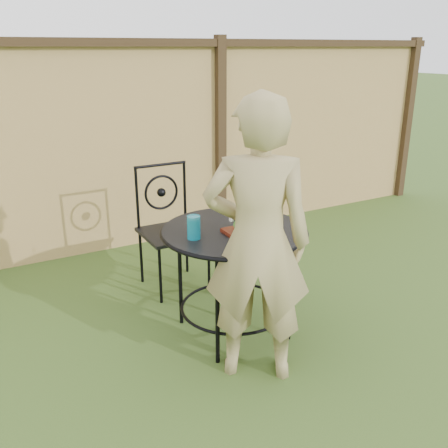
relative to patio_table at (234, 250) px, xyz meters
name	(u,v)px	position (x,y,z in m)	size (l,w,h in m)	color
ground	(202,380)	(-0.42, -0.37, -0.59)	(60.00, 60.00, 0.00)	#274616
fence	(87,150)	(-0.42, 1.82, 0.36)	(8.00, 0.12, 1.90)	#DCB56C
patio_table	(234,250)	(0.00, 0.00, 0.00)	(0.92, 0.92, 0.72)	black
patio_chair	(170,224)	(-0.07, 0.85, -0.08)	(0.46, 0.46, 0.95)	black
diner	(257,243)	(-0.11, -0.43, 0.22)	(0.58, 0.38, 1.60)	#9F8D5B
salad_plate	(250,233)	(0.04, -0.13, 0.15)	(0.27, 0.27, 0.02)	#410A09
salad	(251,225)	(0.04, -0.13, 0.20)	(0.21, 0.21, 0.08)	#235614
fork	(252,204)	(0.05, -0.13, 0.33)	(0.01, 0.01, 0.18)	silver
drinking_glass	(194,227)	(-0.29, -0.02, 0.21)	(0.08, 0.08, 0.14)	#0E8BA8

